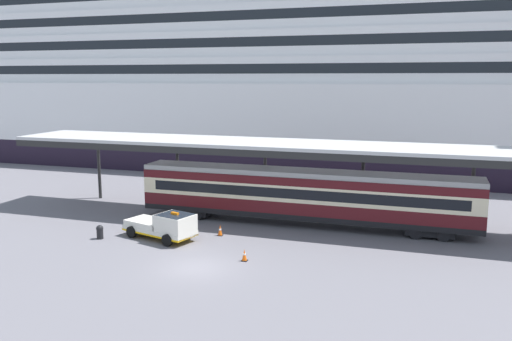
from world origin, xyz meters
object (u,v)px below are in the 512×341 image
(traffic_cone_near, at_px, (220,230))
(quay_bollard, at_px, (100,231))
(traffic_cone_mid, at_px, (244,255))
(service_truck, at_px, (165,225))
(train_carriage, at_px, (303,194))
(cruise_ship, at_px, (305,75))

(traffic_cone_near, height_order, quay_bollard, quay_bollard)
(traffic_cone_near, relative_size, traffic_cone_mid, 1.05)
(quay_bollard, bearing_deg, service_truck, 16.10)
(train_carriage, bearing_deg, traffic_cone_mid, -99.73)
(cruise_ship, distance_m, traffic_cone_near, 37.60)
(cruise_ship, xyz_separation_m, traffic_cone_near, (2.41, -35.93, -10.82))
(cruise_ship, bearing_deg, traffic_cone_near, -86.16)
(train_carriage, height_order, service_truck, train_carriage)
(cruise_ship, relative_size, traffic_cone_mid, 164.80)
(train_carriage, relative_size, traffic_cone_near, 32.40)
(train_carriage, relative_size, traffic_cone_mid, 33.95)
(quay_bollard, bearing_deg, cruise_ship, 82.64)
(service_truck, distance_m, traffic_cone_mid, 6.96)
(cruise_ship, xyz_separation_m, train_carriage, (7.25, -31.48, -8.88))
(train_carriage, xyz_separation_m, service_truck, (-8.02, -6.44, -1.32))
(train_carriage, distance_m, quay_bollard, 14.62)
(traffic_cone_mid, bearing_deg, service_truck, 159.84)
(quay_bollard, bearing_deg, traffic_cone_near, 23.39)
(service_truck, relative_size, traffic_cone_near, 7.25)
(service_truck, relative_size, traffic_cone_mid, 7.59)
(cruise_ship, bearing_deg, traffic_cone_mid, -81.90)
(cruise_ship, relative_size, service_truck, 21.70)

